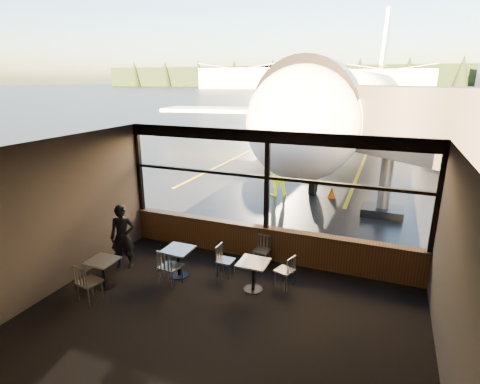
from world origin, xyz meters
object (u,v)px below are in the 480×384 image
Objects in this scene: jet_bridge at (412,151)px; passenger at (123,237)px; cafe_table_near at (253,276)px; cone_nose at (332,192)px; chair_left_s at (89,282)px; cafe_table_mid at (179,262)px; airliner at (363,61)px; chair_near_w at (226,261)px; chair_near_n at (262,251)px; chair_mid_s at (171,267)px; cafe_table_left at (104,273)px; chair_near_e at (285,271)px; ground_crew at (277,173)px.

passenger is (-6.86, -7.31, -1.43)m from jet_bridge.
cafe_table_near reaches higher than cone_nose.
chair_left_s is (-3.19, -1.75, 0.10)m from cafe_table_near.
cafe_table_mid is at bearing 62.15° from chair_left_s.
airliner reaches higher than chair_near_w.
passenger is (-3.28, -1.41, 0.43)m from chair_near_n.
cafe_table_mid is 0.78× the size of chair_mid_s.
cafe_table_left is 0.86× the size of chair_near_e.
chair_mid_s is 0.56× the size of passenger.
jet_bridge is 7.15m from chair_near_n.
chair_near_w reaches higher than cone_nose.
chair_near_e reaches higher than cone_nose.
passenger reaches higher than cafe_table_mid.
ground_crew is at bearing 177.00° from jet_bridge.
passenger is at bearing -133.17° from jet_bridge.
chair_near_w is at bearing 68.85° from ground_crew.
chair_near_w is 0.43× the size of ground_crew.
chair_near_w is at bearing 51.12° from chair_left_s.
chair_near_n is 1.76× the size of cone_nose.
airliner reaches higher than cafe_table_mid.
passenger is at bearing 24.02° from chair_near_n.
airliner is 47.20× the size of chair_near_e.
cafe_table_near is at bearing 100.57° from chair_near_n.
cafe_table_mid is at bearing -177.91° from cafe_table_near.
airliner is at bearing 53.89° from passenger.
cone_nose is at bearing -86.35° from airliner.
chair_near_e is 0.99× the size of chair_near_n.
chair_mid_s is at bearing 24.69° from cafe_table_left.
passenger reaches higher than chair_near_n.
chair_mid_s is 0.50× the size of ground_crew.
cafe_table_mid is 0.80× the size of chair_left_s.
jet_bridge is 5.18m from ground_crew.
chair_mid_s is at bearing -93.43° from airliner.
passenger is (-1.55, -0.12, 0.48)m from cafe_table_mid.
jet_bridge reaches higher than cone_nose.
cone_nose is at bearing 37.36° from passenger.
cafe_table_near is 7.92m from cone_nose.
chair_left_s is at bearing -77.69° from cafe_table_left.
cafe_table_left is 0.73× the size of chair_mid_s.
chair_near_w is at bearing -90.84° from airliner.
chair_left_s is (-3.81, -2.18, 0.05)m from chair_near_e.
chair_near_w is 0.49× the size of passenger.
cone_nose is at bearing 164.45° from jet_bridge.
cone_nose is (4.09, 8.08, -0.61)m from passenger.
cone_nose is (-2.77, 0.77, -2.05)m from jet_bridge.
chair_near_w is (2.45, 1.54, 0.06)m from cafe_table_left.
chair_near_w is at bearing 156.99° from cafe_table_near.
jet_bridge is 11.36× the size of chair_left_s.
cafe_table_left is at bearing -128.86° from jet_bridge.
cafe_table_mid is (-5.31, -7.19, -1.91)m from jet_bridge.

